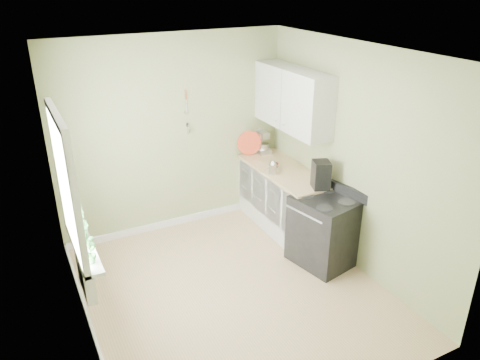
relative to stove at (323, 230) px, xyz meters
name	(u,v)px	position (x,y,z in m)	size (l,w,h in m)	color
floor	(233,292)	(-1.28, -0.05, -0.46)	(3.20, 3.60, 0.02)	tan
ceiling	(231,51)	(-1.28, -0.05, 2.26)	(3.20, 3.60, 0.02)	white
wall_back	(173,136)	(-1.28, 1.76, 0.90)	(3.20, 0.02, 2.70)	#97A06D
wall_left	(71,220)	(-2.89, -0.05, 0.90)	(0.02, 3.60, 2.70)	#97A06D
wall_right	(355,159)	(0.33, -0.05, 0.90)	(0.02, 3.60, 2.70)	#97A06D
base_cabinets	(284,200)	(0.02, 0.95, -0.01)	(0.60, 1.60, 0.87)	silver
countertop	(285,171)	(0.01, 0.95, 0.44)	(0.64, 1.60, 0.04)	tan
upper_cabinets	(292,99)	(0.15, 1.05, 1.40)	(0.35, 1.40, 0.80)	silver
window	(66,187)	(-2.86, 0.25, 1.10)	(0.06, 1.14, 1.44)	white
window_sill	(84,246)	(-2.79, 0.25, 0.43)	(0.18, 1.14, 0.04)	white
radiator	(86,277)	(-2.82, 0.20, 0.10)	(0.12, 0.50, 0.35)	white
wall_utensils	(187,119)	(-1.08, 1.73, 1.12)	(0.02, 0.14, 0.58)	tan
stove	(323,230)	(0.00, 0.00, 0.00)	(0.77, 0.83, 1.00)	black
stand_mixer	(262,142)	(0.06, 1.69, 0.61)	(0.19, 0.31, 0.36)	#B2B2B7
kettle	(273,167)	(-0.22, 0.89, 0.55)	(0.18, 0.11, 0.19)	silver
coffee_maker	(321,175)	(0.09, 0.25, 0.63)	(0.27, 0.28, 0.35)	black
red_tray	(249,143)	(-0.15, 1.67, 0.64)	(0.36, 0.36, 0.02)	#CA4124
jar	(277,166)	(-0.08, 1.02, 0.50)	(0.08, 0.08, 0.08)	beige
plant_a	(90,250)	(-2.78, -0.12, 0.60)	(0.15, 0.11, 0.29)	#337831
plant_b	(80,224)	(-2.78, 0.40, 0.60)	(0.17, 0.14, 0.31)	#337831
plant_c	(78,221)	(-2.78, 0.47, 0.61)	(0.18, 0.18, 0.32)	#337831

